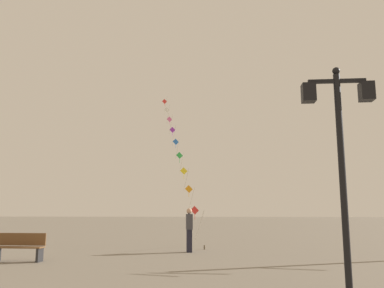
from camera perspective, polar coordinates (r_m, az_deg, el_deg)
The scene contains 5 objects.
ground_plane at distance 21.03m, azimuth 5.27°, elevation -13.79°, with size 160.00×160.00×0.00m, color #756B5B.
twin_lantern_lamp_post at distance 9.02m, azimuth 20.24°, elevation 1.59°, with size 1.49×0.28×4.69m.
kite_train at distance 24.94m, azimuth -2.08°, elevation -0.60°, with size 4.18×13.80×10.50m.
kite_flyer at distance 16.24m, azimuth -0.39°, elevation -11.94°, with size 0.31×0.62×1.71m.
park_bench at distance 14.52m, azimuth -23.27°, elevation -13.30°, with size 1.60×0.45×0.89m.
Camera 1 is at (-0.06, -0.97, 1.63)m, focal length 37.57 mm.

